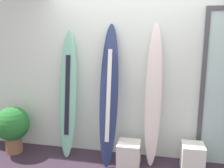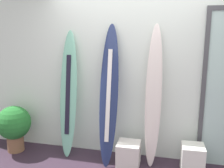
% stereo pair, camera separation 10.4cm
% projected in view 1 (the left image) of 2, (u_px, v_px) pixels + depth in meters
% --- Properties ---
extents(wall_back, '(7.20, 0.20, 2.80)m').
position_uv_depth(wall_back, '(134.00, 66.00, 3.91)').
color(wall_back, white).
rests_on(wall_back, ground).
extents(surfboard_seafoam, '(0.29, 0.34, 1.94)m').
position_uv_depth(surfboard_seafoam, '(68.00, 95.00, 3.91)').
color(surfboard_seafoam, '#7BC3A9').
rests_on(surfboard_seafoam, ground).
extents(surfboard_navy, '(0.28, 0.48, 2.03)m').
position_uv_depth(surfboard_navy, '(109.00, 96.00, 3.70)').
color(surfboard_navy, navy).
rests_on(surfboard_navy, ground).
extents(surfboard_ivory, '(0.24, 0.33, 2.04)m').
position_uv_depth(surfboard_ivory, '(153.00, 98.00, 3.66)').
color(surfboard_ivory, silver).
rests_on(surfboard_ivory, ground).
extents(display_block_left, '(0.33, 0.33, 0.35)m').
position_uv_depth(display_block_left, '(129.00, 154.00, 3.76)').
color(display_block_left, silver).
rests_on(display_block_left, ground).
extents(display_block_center, '(0.32, 0.32, 0.40)m').
position_uv_depth(display_block_center, '(192.00, 158.00, 3.59)').
color(display_block_center, white).
rests_on(display_block_center, ground).
extents(potted_plant, '(0.54, 0.54, 0.75)m').
position_uv_depth(potted_plant, '(12.00, 126.00, 4.09)').
color(potted_plant, brown).
rests_on(potted_plant, ground).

